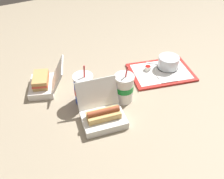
# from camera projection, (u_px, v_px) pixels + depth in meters

# --- Properties ---
(ground_plane) EXTENTS (3.20, 3.20, 0.00)m
(ground_plane) POSITION_uv_depth(u_px,v_px,m) (116.00, 95.00, 1.36)
(ground_plane) COLOR gray
(food_tray) EXTENTS (0.42, 0.34, 0.01)m
(food_tray) POSITION_uv_depth(u_px,v_px,m) (161.00, 72.00, 1.51)
(food_tray) COLOR red
(food_tray) RESTS_ON ground_plane
(cake_container) EXTENTS (0.13, 0.13, 0.08)m
(cake_container) POSITION_uv_depth(u_px,v_px,m) (168.00, 63.00, 1.51)
(cake_container) COLOR black
(cake_container) RESTS_ON food_tray
(ketchup_cup) EXTENTS (0.04, 0.04, 0.02)m
(ketchup_cup) POSITION_uv_depth(u_px,v_px,m) (148.00, 68.00, 1.51)
(ketchup_cup) COLOR white
(ketchup_cup) RESTS_ON food_tray
(napkin_stack) EXTENTS (0.12, 0.12, 0.00)m
(napkin_stack) POSITION_uv_depth(u_px,v_px,m) (166.00, 77.00, 1.46)
(napkin_stack) COLOR white
(napkin_stack) RESTS_ON food_tray
(plastic_fork) EXTENTS (0.09, 0.08, 0.00)m
(plastic_fork) POSITION_uv_depth(u_px,v_px,m) (155.00, 64.00, 1.56)
(plastic_fork) COLOR white
(plastic_fork) RESTS_ON food_tray
(clamshell_hotdog_left) EXTENTS (0.23, 0.24, 0.17)m
(clamshell_hotdog_left) POSITION_uv_depth(u_px,v_px,m) (103.00, 115.00, 1.19)
(clamshell_hotdog_left) COLOR white
(clamshell_hotdog_left) RESTS_ON ground_plane
(clamshell_sandwich_back) EXTENTS (0.25, 0.25, 0.16)m
(clamshell_sandwich_back) POSITION_uv_depth(u_px,v_px,m) (44.00, 83.00, 1.37)
(clamshell_sandwich_back) COLOR white
(clamshell_sandwich_back) RESTS_ON ground_plane
(soda_cup_front) EXTENTS (0.10, 0.10, 0.22)m
(soda_cup_front) POSITION_uv_depth(u_px,v_px,m) (124.00, 88.00, 1.28)
(soda_cup_front) COLOR white
(soda_cup_front) RESTS_ON ground_plane
(soda_cup_center) EXTENTS (0.10, 0.10, 0.23)m
(soda_cup_center) POSITION_uv_depth(u_px,v_px,m) (84.00, 89.00, 1.27)
(soda_cup_center) COLOR #1938B7
(soda_cup_center) RESTS_ON ground_plane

